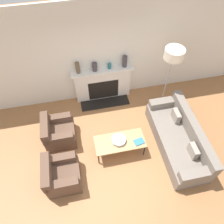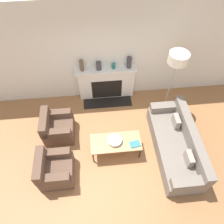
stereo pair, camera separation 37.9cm
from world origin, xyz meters
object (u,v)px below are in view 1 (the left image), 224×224
(bowl, at_px, (119,140))
(mantel_vase_center_right, at_px, (109,66))
(mantel_vase_right, at_px, (125,61))
(coffee_table, at_px, (120,142))
(mantel_vase_left, at_px, (78,68))
(couch, at_px, (179,138))
(floor_lamp, at_px, (173,57))
(armchair_near, at_px, (61,175))
(mantel_vase_center_left, at_px, (95,67))
(fireplace, at_px, (103,84))
(book, at_px, (139,142))
(armchair_far, at_px, (58,132))

(bowl, relative_size, mantel_vase_center_right, 2.22)
(mantel_vase_right, bearing_deg, coffee_table, -106.24)
(mantel_vase_left, bearing_deg, couch, -43.14)
(floor_lamp, distance_m, mantel_vase_left, 2.40)
(couch, bearing_deg, armchair_near, -83.07)
(floor_lamp, xyz_separation_m, mantel_vase_center_left, (-1.84, 0.60, -0.48))
(couch, relative_size, coffee_table, 1.88)
(fireplace, xyz_separation_m, coffee_table, (0.06, -1.90, -0.10))
(couch, bearing_deg, book, -91.10)
(mantel_vase_center_left, bearing_deg, armchair_near, -116.48)
(armchair_near, height_order, mantel_vase_left, mantel_vase_left)
(couch, distance_m, mantel_vase_center_right, 2.59)
(bowl, distance_m, mantel_vase_left, 2.14)
(fireplace, relative_size, armchair_far, 2.20)
(bowl, bearing_deg, armchair_far, 155.90)
(coffee_table, relative_size, mantel_vase_right, 3.72)
(bowl, bearing_deg, mantel_vase_right, 73.00)
(coffee_table, bearing_deg, mantel_vase_center_right, 85.73)
(mantel_vase_right, bearing_deg, floor_lamp, -30.36)
(couch, bearing_deg, coffee_table, -94.96)
(armchair_far, distance_m, coffee_table, 1.60)
(coffee_table, distance_m, bowl, 0.09)
(fireplace, bearing_deg, armchair_near, -120.22)
(fireplace, height_order, floor_lamp, floor_lamp)
(couch, xyz_separation_m, mantel_vase_center_left, (-1.74, 2.04, 0.89))
(fireplace, distance_m, mantel_vase_center_left, 0.69)
(couch, xyz_separation_m, coffee_table, (-1.49, 0.13, 0.12))
(armchair_near, xyz_separation_m, mantel_vase_right, (2.01, 2.40, 0.93))
(mantel_vase_center_right, bearing_deg, mantel_vase_right, 0.00)
(floor_lamp, bearing_deg, mantel_vase_left, 165.18)
(armchair_near, relative_size, mantel_vase_center_right, 5.03)
(mantel_vase_left, bearing_deg, floor_lamp, -14.82)
(couch, bearing_deg, mantel_vase_center_right, -146.70)
(mantel_vase_center_left, xyz_separation_m, mantel_vase_right, (0.81, 0.00, 0.05))
(couch, relative_size, book, 8.61)
(bowl, distance_m, mantel_vase_center_right, 2.01)
(armchair_far, bearing_deg, couch, -104.97)
(armchair_near, relative_size, armchair_far, 1.00)
(armchair_far, distance_m, floor_lamp, 3.40)
(mantel_vase_left, distance_m, mantel_vase_center_right, 0.84)
(armchair_far, xyz_separation_m, coffee_table, (1.45, -0.66, 0.12))
(mantel_vase_center_left, bearing_deg, armchair_far, -133.54)
(mantel_vase_center_left, relative_size, mantel_vase_center_right, 1.49)
(armchair_near, xyz_separation_m, mantel_vase_left, (0.76, 2.40, 0.93))
(mantel_vase_left, relative_size, mantel_vase_right, 0.99)
(couch, height_order, book, couch)
(coffee_table, xyz_separation_m, mantel_vase_center_left, (-0.25, 1.91, 0.77))
(couch, xyz_separation_m, mantel_vase_right, (-0.93, 2.04, 0.93))
(bowl, xyz_separation_m, mantel_vase_center_left, (-0.23, 1.90, 0.68))
(mantel_vase_center_right, bearing_deg, fireplace, -175.79)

